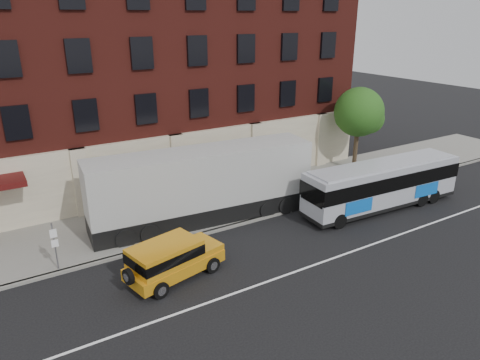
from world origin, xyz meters
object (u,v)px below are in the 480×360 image
yellow_suv (171,258)px  street_tree (359,114)px  sign_pole (55,245)px  shipping_container (203,187)px  city_bus (383,183)px

yellow_suv → street_tree: bearing=20.0°
street_tree → sign_pole: bearing=-171.4°
sign_pole → shipping_container: 8.40m
street_tree → city_bus: 7.49m
yellow_suv → shipping_container: size_ratio=0.37×
street_tree → shipping_container: (-13.79, -1.88, -2.31)m
city_bus → shipping_container: 10.90m
sign_pole → shipping_container: bearing=10.0°
sign_pole → yellow_suv: sign_pole is taller
street_tree → city_bus: (-3.67, -5.90, -2.79)m
street_tree → shipping_container: 14.11m
sign_pole → street_tree: (22.04, 3.34, 2.96)m
yellow_suv → shipping_container: bearing=49.2°
sign_pole → shipping_container: (8.25, 1.45, 0.65)m
city_bus → yellow_suv: size_ratio=2.23×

